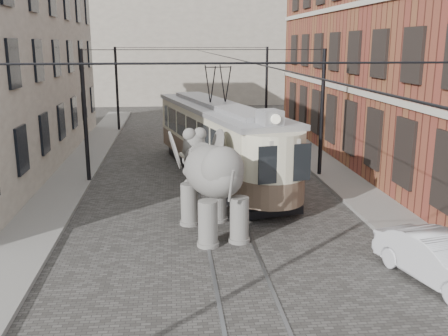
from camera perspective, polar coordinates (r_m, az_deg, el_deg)
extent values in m
plane|color=#474441|center=(18.00, 0.03, -6.30)|extent=(120.00, 120.00, 0.00)
cube|color=slate|center=(19.50, 17.93, -5.16)|extent=(2.00, 60.00, 0.15)
cube|color=slate|center=(18.51, -20.54, -6.40)|extent=(2.00, 60.00, 0.15)
cube|color=brown|center=(28.79, 20.89, 12.57)|extent=(8.00, 26.00, 12.00)
cube|color=gray|center=(56.84, -4.29, 14.62)|extent=(28.00, 10.00, 14.00)
imported|color=silver|center=(14.74, 23.13, -9.49)|extent=(2.36, 4.13, 1.29)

